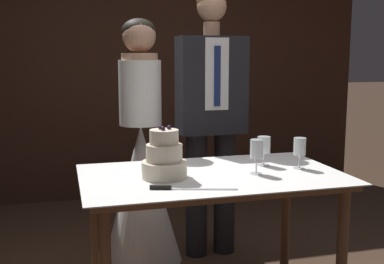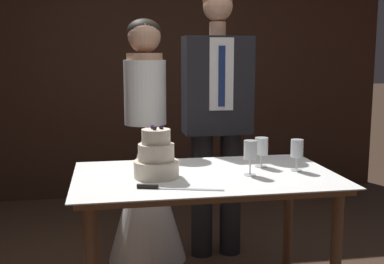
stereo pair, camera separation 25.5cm
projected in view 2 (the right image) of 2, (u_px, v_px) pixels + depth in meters
wall_back at (151, 62)px, 4.79m from camera, size 4.79×0.12×2.70m
cake_table at (205, 192)px, 2.53m from camera, size 1.36×0.82×0.79m
tiered_cake at (156, 158)px, 2.44m from camera, size 0.23×0.23×0.27m
cake_knife at (163, 187)px, 2.24m from camera, size 0.40×0.13×0.02m
wine_glass_near at (261, 148)px, 2.67m from camera, size 0.07×0.07×0.17m
wine_glass_middle at (250, 152)px, 2.48m from camera, size 0.07×0.07×0.18m
wine_glass_far at (297, 150)px, 2.58m from camera, size 0.07×0.07×0.17m
bride at (146, 173)px, 3.28m from camera, size 0.54×0.54×1.65m
groom at (217, 112)px, 3.30m from camera, size 0.46×0.25×1.83m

